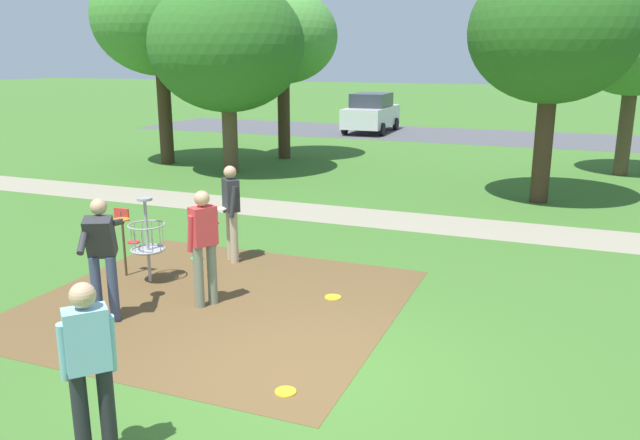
% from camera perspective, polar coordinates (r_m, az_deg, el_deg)
% --- Properties ---
extents(ground_plane, '(160.00, 160.00, 0.00)m').
position_cam_1_polar(ground_plane, '(7.41, -1.06, -13.88)').
color(ground_plane, '#3D6B28').
extents(dirt_tee_pad, '(5.25, 4.97, 0.01)m').
position_cam_1_polar(dirt_tee_pad, '(9.54, -9.36, -7.32)').
color(dirt_tee_pad, brown).
rests_on(dirt_tee_pad, ground).
extents(disc_golf_basket, '(0.98, 0.58, 1.39)m').
position_cam_1_polar(disc_golf_basket, '(10.42, -15.55, -1.43)').
color(disc_golf_basket, '#9E9EA3').
rests_on(disc_golf_basket, ground).
extents(player_foreground_watching, '(0.49, 1.17, 1.71)m').
position_cam_1_polar(player_foreground_watching, '(8.96, -19.07, -2.74)').
color(player_foreground_watching, '#384260').
rests_on(player_foreground_watching, ground).
extents(player_throwing, '(0.45, 0.49, 1.71)m').
position_cam_1_polar(player_throwing, '(9.16, -10.44, -1.93)').
color(player_throwing, slate).
rests_on(player_throwing, ground).
extents(player_waiting_left, '(0.45, 0.45, 1.71)m').
position_cam_1_polar(player_waiting_left, '(11.12, -8.02, 1.09)').
color(player_waiting_left, tan).
rests_on(player_waiting_left, ground).
extents(player_waiting_right, '(0.45, 0.46, 1.71)m').
position_cam_1_polar(player_waiting_right, '(5.90, -20.08, -12.11)').
color(player_waiting_right, '#232328').
rests_on(player_waiting_right, ground).
extents(frisbee_near_basket, '(0.23, 0.23, 0.02)m').
position_cam_1_polar(frisbee_near_basket, '(11.58, -11.05, -3.42)').
color(frisbee_near_basket, green).
rests_on(frisbee_near_basket, ground).
extents(frisbee_mid_grass, '(0.24, 0.24, 0.02)m').
position_cam_1_polar(frisbee_mid_grass, '(12.88, -16.47, -1.92)').
color(frisbee_mid_grass, red).
rests_on(frisbee_mid_grass, ground).
extents(frisbee_far_left, '(0.25, 0.25, 0.02)m').
position_cam_1_polar(frisbee_far_left, '(9.58, 1.17, -6.99)').
color(frisbee_far_left, gold).
rests_on(frisbee_far_left, ground).
extents(frisbee_far_right, '(0.23, 0.23, 0.02)m').
position_cam_1_polar(frisbee_far_right, '(7.09, -3.13, -15.22)').
color(frisbee_far_right, gold).
rests_on(frisbee_far_right, ground).
extents(frisbee_scattered_b, '(0.22, 0.22, 0.02)m').
position_cam_1_polar(frisbee_scattered_b, '(13.96, -9.53, -0.25)').
color(frisbee_scattered_b, red).
rests_on(frisbee_scattered_b, ground).
extents(tree_near_left, '(4.65, 4.65, 5.83)m').
position_cam_1_polar(tree_near_left, '(19.70, -8.40, 15.29)').
color(tree_near_left, brown).
rests_on(tree_near_left, ground).
extents(tree_near_right, '(4.31, 4.31, 6.56)m').
position_cam_1_polar(tree_near_right, '(21.96, -14.30, 17.17)').
color(tree_near_right, '#422D1E').
rests_on(tree_near_right, ground).
extents(tree_mid_left, '(3.75, 3.75, 5.79)m').
position_cam_1_polar(tree_mid_left, '(22.48, -3.38, 16.14)').
color(tree_mid_left, '#422D1E').
rests_on(tree_mid_left, ground).
extents(tree_mid_right, '(3.57, 3.57, 5.42)m').
position_cam_1_polar(tree_mid_right, '(21.23, 26.58, 14.00)').
color(tree_mid_right, brown).
rests_on(tree_mid_right, ground).
extents(tree_far_left, '(3.95, 3.95, 5.78)m').
position_cam_1_polar(tree_far_left, '(16.35, 20.29, 15.60)').
color(tree_far_left, '#422D1E').
rests_on(tree_far_left, ground).
extents(parking_lot_strip, '(36.00, 6.00, 0.01)m').
position_cam_1_polar(parking_lot_strip, '(29.73, 16.70, 7.13)').
color(parking_lot_strip, '#4C4C51').
rests_on(parking_lot_strip, ground).
extents(parked_car_leftmost, '(2.05, 4.24, 1.84)m').
position_cam_1_polar(parked_car_leftmost, '(30.64, 4.64, 9.62)').
color(parked_car_leftmost, silver).
rests_on(parked_car_leftmost, ground).
extents(gravel_path, '(40.00, 1.62, 0.00)m').
position_cam_1_polar(gravel_path, '(13.94, 10.46, -0.35)').
color(gravel_path, gray).
rests_on(gravel_path, ground).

